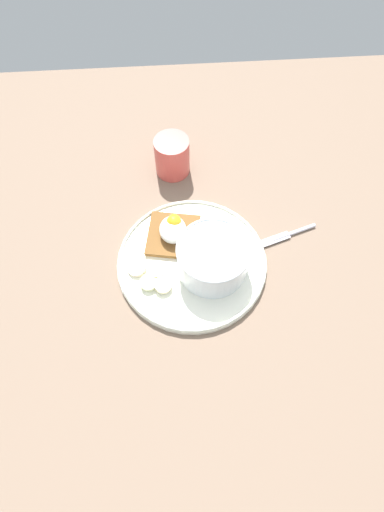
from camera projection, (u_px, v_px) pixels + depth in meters
The scene contains 11 objects.
ground_plane at pixel (192, 266), 77.36cm from camera, with size 120.00×120.00×2.00cm, color #76604F.
plate at pixel (192, 262), 75.79cm from camera, with size 28.39×28.39×1.60cm.
oatmeal_bowl at pixel (213, 258), 71.96cm from camera, with size 13.24×13.24×7.03cm.
toast_slice at pixel (173, 235), 77.73cm from camera, with size 11.48×11.48×1.07cm.
poached_egg at pixel (173, 228), 75.95cm from camera, with size 6.07×5.17×3.90cm.
banana_slice_front at pixel (148, 283), 72.55cm from camera, with size 4.19×4.11×1.71cm.
banana_slice_left at pixel (157, 272), 73.58cm from camera, with size 3.24×3.09×1.75cm.
banana_slice_back at pixel (163, 285), 72.28cm from camera, with size 4.46×4.37×1.93cm.
banana_slice_right at pixel (137, 268), 74.30cm from camera, with size 4.57×4.61×1.19cm.
coffee_mug at pixel (172, 156), 84.15cm from camera, with size 7.37×7.37×8.46cm.
knife at pixel (287, 235), 79.16cm from camera, with size 5.12×12.68×0.80cm.
Camera 1 is at (35.91, -2.59, 69.50)cm, focal length 28.00 mm.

